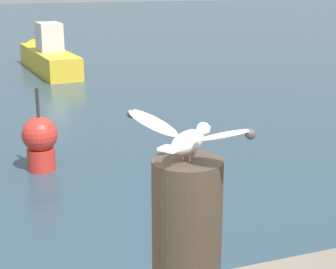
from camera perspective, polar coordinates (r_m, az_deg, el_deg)
mooring_post at (r=2.63m, az=1.95°, el=-12.19°), size 0.33×0.33×0.92m
seagull at (r=2.41m, az=2.12°, el=-0.13°), size 0.46×0.58×0.20m
boat_yellow at (r=18.48m, az=-12.57°, el=8.03°), size 1.34×5.24×1.63m
channel_buoy at (r=8.83m, az=-13.17°, el=-0.68°), size 0.56×0.56×1.33m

